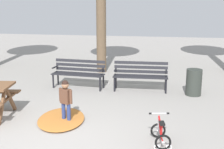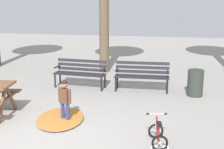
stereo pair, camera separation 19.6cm
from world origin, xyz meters
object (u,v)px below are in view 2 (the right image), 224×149
object	(u,v)px
park_bench_far_left	(81,71)
child_standing	(65,98)
kids_bicycle	(158,134)
park_bench_left	(142,74)
trash_bin	(195,83)

from	to	relation	value
park_bench_far_left	child_standing	xyz separation A→B (m)	(0.49, -2.77, 0.04)
child_standing	kids_bicycle	world-z (taller)	child_standing
kids_bicycle	park_bench_left	bearing A→B (deg)	100.85
park_bench_left	trash_bin	bearing A→B (deg)	-8.80
park_bench_left	park_bench_far_left	bearing A→B (deg)	-179.21
kids_bicycle	child_standing	bearing A→B (deg)	160.83
child_standing	kids_bicycle	size ratio (longest dim) A/B	1.57
park_bench_far_left	kids_bicycle	distance (m)	4.34
park_bench_left	kids_bicycle	distance (m)	3.59
child_standing	kids_bicycle	bearing A→B (deg)	-19.17
child_standing	park_bench_left	bearing A→B (deg)	63.41
trash_bin	park_bench_far_left	bearing A→B (deg)	176.47
park_bench_left	child_standing	xyz separation A→B (m)	(-1.40, -2.79, 0.04)
park_bench_far_left	park_bench_left	world-z (taller)	same
park_bench_far_left	kids_bicycle	size ratio (longest dim) A/B	2.68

